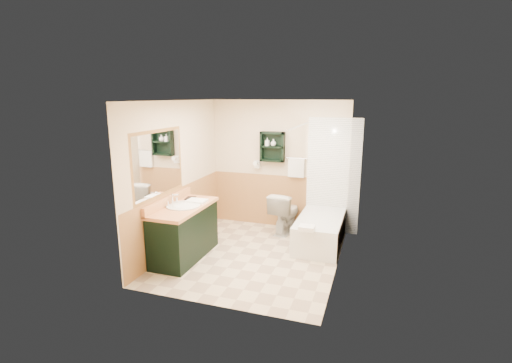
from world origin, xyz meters
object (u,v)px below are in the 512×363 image
object	(u,v)px
bathtub	(320,230)
soap_bottle_b	(273,143)
vanity	(184,232)
hair_dryer	(257,164)
toilet	(285,213)
wall_shelf	(272,147)
vanity_book	(186,193)
soap_bottle_a	(267,144)

from	to	relation	value
bathtub	soap_bottle_b	world-z (taller)	soap_bottle_b
vanity	hair_dryer	bearing A→B (deg)	71.73
vanity	toilet	bearing A→B (deg)	52.24
wall_shelf	soap_bottle_b	xyz separation A→B (m)	(0.02, -0.01, 0.07)
hair_dryer	vanity_book	bearing A→B (deg)	-118.14
wall_shelf	bathtub	size ratio (longest dim) A/B	0.37
soap_bottle_a	toilet	bearing A→B (deg)	-26.53
vanity_book	soap_bottle_b	xyz separation A→B (m)	(1.08, 1.39, 0.69)
wall_shelf	toilet	world-z (taller)	wall_shelf
bathtub	soap_bottle_b	size ratio (longest dim) A/B	11.52
hair_dryer	vanity	world-z (taller)	hair_dryer
soap_bottle_a	soap_bottle_b	world-z (taller)	soap_bottle_b
wall_shelf	soap_bottle_a	xyz separation A→B (m)	(-0.10, -0.01, 0.05)
vanity	soap_bottle_b	bearing A→B (deg)	62.68
bathtub	soap_bottle_a	world-z (taller)	soap_bottle_a
soap_bottle_a	soap_bottle_b	bearing A→B (deg)	0.00
bathtub	toilet	world-z (taller)	toilet
bathtub	vanity	bearing A→B (deg)	-147.49
wall_shelf	bathtub	distance (m)	1.75
vanity	bathtub	size ratio (longest dim) A/B	0.87
hair_dryer	vanity_book	size ratio (longest dim) A/B	1.20
wall_shelf	hair_dryer	world-z (taller)	wall_shelf
wall_shelf	vanity_book	size ratio (longest dim) A/B	2.76
hair_dryer	soap_bottle_a	size ratio (longest dim) A/B	1.64
bathtub	toilet	distance (m)	0.80
vanity	bathtub	distance (m)	2.28
toilet	soap_bottle_a	xyz separation A→B (m)	(-0.41, 0.21, 1.23)
wall_shelf	vanity_book	distance (m)	1.86
vanity	vanity_book	bearing A→B (deg)	113.39
vanity	bathtub	bearing A→B (deg)	32.51
hair_dryer	toilet	xyz separation A→B (m)	(0.62, -0.24, -0.83)
soap_bottle_a	soap_bottle_b	xyz separation A→B (m)	(0.12, 0.00, 0.02)
toilet	hair_dryer	bearing A→B (deg)	-12.38
toilet	vanity_book	distance (m)	1.90
bathtub	toilet	xyz separation A→B (m)	(-0.71, 0.34, 0.13)
bathtub	vanity_book	world-z (taller)	vanity_book
bathtub	vanity_book	bearing A→B (deg)	-158.01
vanity	vanity_book	distance (m)	0.66
wall_shelf	toilet	bearing A→B (deg)	-33.69
soap_bottle_a	bathtub	bearing A→B (deg)	-26.07
bathtub	vanity_book	distance (m)	2.35
bathtub	soap_bottle_a	distance (m)	1.84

